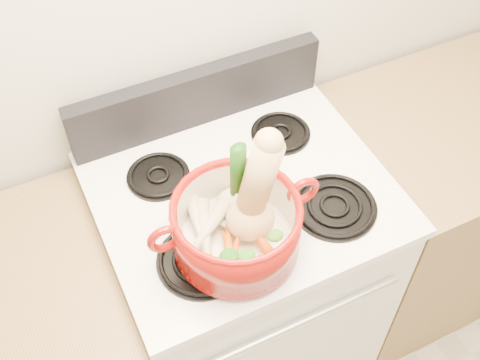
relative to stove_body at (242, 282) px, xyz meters
name	(u,v)px	position (x,y,z in m)	size (l,w,h in m)	color
wall_back	(185,10)	(0.00, 0.35, 0.84)	(3.50, 0.02, 2.60)	beige
stove_body	(242,282)	(0.00, 0.00, 0.00)	(0.76, 0.65, 0.92)	silver
cooktop	(243,193)	(0.00, 0.00, 0.47)	(0.78, 0.67, 0.03)	white
control_backsplash	(198,97)	(0.00, 0.30, 0.58)	(0.76, 0.05, 0.18)	black
oven_handle	(300,323)	(0.00, -0.34, 0.32)	(0.02, 0.02, 0.60)	silver
burner_front_left	(202,259)	(-0.19, -0.16, 0.50)	(0.22, 0.22, 0.02)	black
burner_front_right	(335,206)	(0.19, -0.16, 0.50)	(0.22, 0.22, 0.02)	black
burner_back_left	(158,175)	(-0.19, 0.14, 0.50)	(0.17, 0.17, 0.02)	black
burner_back_right	(281,132)	(0.19, 0.14, 0.50)	(0.17, 0.17, 0.02)	black
dutch_oven	(236,227)	(-0.10, -0.16, 0.58)	(0.31, 0.31, 0.15)	maroon
pot_handle_left	(165,239)	(-0.27, -0.16, 0.64)	(0.09, 0.09, 0.02)	maroon
pot_handle_right	(303,191)	(0.08, -0.17, 0.64)	(0.09, 0.09, 0.02)	maroon
squash	(251,193)	(-0.06, -0.16, 0.69)	(0.12, 0.12, 0.30)	tan
leek	(238,184)	(-0.07, -0.12, 0.68)	(0.04, 0.04, 0.27)	silver
ginger	(233,199)	(-0.06, -0.07, 0.56)	(0.09, 0.07, 0.05)	tan
parsnip_0	(204,238)	(-0.18, -0.15, 0.57)	(0.04, 0.04, 0.22)	beige
parsnip_1	(206,237)	(-0.17, -0.15, 0.57)	(0.04, 0.04, 0.20)	beige
parsnip_2	(217,217)	(-0.12, -0.11, 0.57)	(0.04, 0.04, 0.17)	beige
parsnip_3	(206,230)	(-0.17, -0.14, 0.58)	(0.04, 0.04, 0.19)	beige
carrot_0	(229,249)	(-0.13, -0.20, 0.56)	(0.03, 0.03, 0.17)	#BA5109
carrot_1	(234,256)	(-0.13, -0.22, 0.56)	(0.03, 0.03, 0.14)	#BA4809
carrot_2	(256,235)	(-0.06, -0.19, 0.57)	(0.03, 0.03, 0.15)	#DA4C0A
carrot_3	(234,258)	(-0.14, -0.23, 0.57)	(0.03, 0.03, 0.13)	#DA590A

